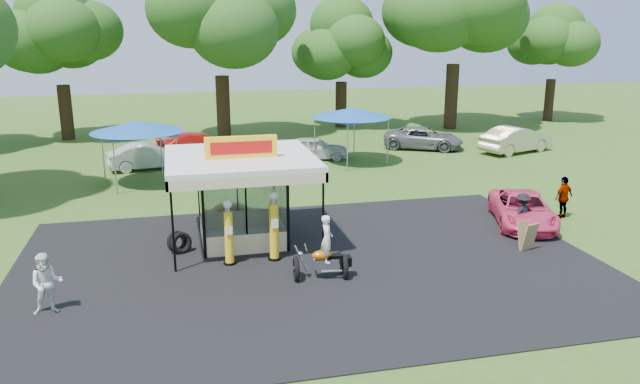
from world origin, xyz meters
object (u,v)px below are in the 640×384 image
at_px(kiosk_car, 236,213).
at_px(bg_car_b, 200,145).
at_px(gas_pump_right, 274,227).
at_px(a_frame_sign, 527,236).
at_px(bg_car_d, 423,138).
at_px(pink_sedan, 523,209).
at_px(spectator_east_a, 522,213).
at_px(bg_car_a, 148,156).
at_px(gas_station_kiosk, 241,197).
at_px(gas_pump_left, 229,234).
at_px(bg_car_c, 315,148).
at_px(bg_car_e, 516,140).
at_px(tent_east, 351,113).
at_px(tent_west, 137,127).
at_px(motorcycle, 325,253).
at_px(spectator_west, 47,284).
at_px(spectator_east_b, 564,197).

height_order(kiosk_car, bg_car_b, bg_car_b).
xyz_separation_m(gas_pump_right, a_frame_sign, (9.18, -1.18, -0.68)).
bearing_deg(bg_car_d, pink_sedan, -159.87).
distance_m(kiosk_car, spectator_east_a, 11.54).
distance_m(kiosk_car, bg_car_a, 12.04).
distance_m(gas_station_kiosk, gas_pump_left, 2.45).
relative_size(bg_car_b, bg_car_c, 1.32).
relative_size(spectator_east_a, bg_car_a, 0.37).
xyz_separation_m(pink_sedan, bg_car_b, (-12.29, 16.63, 0.12)).
relative_size(gas_station_kiosk, spectator_east_a, 3.30).
xyz_separation_m(a_frame_sign, spectator_east_a, (0.87, 1.83, 0.27)).
height_order(gas_station_kiosk, pink_sedan, gas_station_kiosk).
height_order(bg_car_e, tent_east, tent_east).
relative_size(gas_station_kiosk, pink_sedan, 1.13).
height_order(bg_car_a, bg_car_b, bg_car_b).
bearing_deg(tent_west, tent_east, 10.89).
xyz_separation_m(a_frame_sign, bg_car_d, (3.75, 18.89, 0.17)).
relative_size(motorcycle, a_frame_sign, 2.09).
height_order(spectator_west, spectator_east_b, spectator_west).
bearing_deg(gas_pump_right, bg_car_a, 106.55).
bearing_deg(spectator_east_b, pink_sedan, -7.62).
height_order(motorcycle, bg_car_c, motorcycle).
xyz_separation_m(a_frame_sign, bg_car_b, (-10.82, 19.41, 0.24)).
height_order(bg_car_b, tent_west, tent_west).
bearing_deg(bg_car_a, pink_sedan, -143.77).
bearing_deg(kiosk_car, bg_car_a, 18.54).
bearing_deg(gas_pump_left, bg_car_e, 37.59).
distance_m(gas_pump_left, bg_car_a, 16.18).
xyz_separation_m(spectator_east_a, bg_car_c, (-4.88, 15.53, -0.12)).
bearing_deg(bg_car_b, bg_car_c, -110.65).
relative_size(spectator_west, tent_east, 0.39).
relative_size(pink_sedan, spectator_east_b, 2.62).
bearing_deg(spectator_east_b, gas_pump_left, -11.03).
distance_m(spectator_east_a, bg_car_e, 16.75).
bearing_deg(gas_pump_right, a_frame_sign, -7.32).
height_order(motorcycle, bg_car_e, motorcycle).
relative_size(bg_car_c, bg_car_d, 0.79).
bearing_deg(motorcycle, kiosk_car, 114.98).
distance_m(gas_pump_right, spectator_west, 7.47).
bearing_deg(spectator_west, gas_station_kiosk, 32.51).
bearing_deg(kiosk_car, bg_car_e, -60.51).
bearing_deg(a_frame_sign, kiosk_car, 133.56).
xyz_separation_m(pink_sedan, bg_car_c, (-5.48, 14.58, 0.03)).
bearing_deg(tent_east, pink_sedan, -74.59).
distance_m(tent_west, tent_east, 12.25).
height_order(bg_car_c, tent_west, tent_west).
height_order(gas_station_kiosk, bg_car_b, gas_station_kiosk).
relative_size(motorcycle, bg_car_e, 0.44).
bearing_deg(bg_car_e, bg_car_b, 62.38).
xyz_separation_m(spectator_east_b, bg_car_d, (0.09, 15.65, -0.19)).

